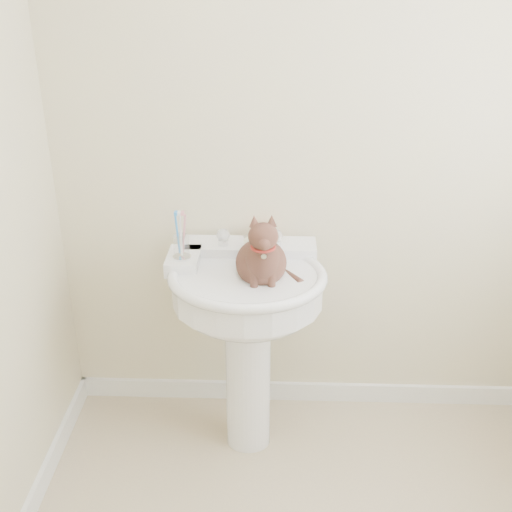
# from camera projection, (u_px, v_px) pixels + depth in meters

# --- Properties ---
(wall_back) EXTENTS (2.20, 0.00, 2.50)m
(wall_back) POSITION_uv_depth(u_px,v_px,m) (332.00, 135.00, 2.44)
(wall_back) COLOR beige
(wall_back) RESTS_ON ground
(baseboard_back) EXTENTS (2.20, 0.02, 0.09)m
(baseboard_back) POSITION_uv_depth(u_px,v_px,m) (319.00, 392.00, 2.95)
(baseboard_back) COLOR white
(baseboard_back) RESTS_ON floor
(pedestal_sink) EXTENTS (0.61, 0.60, 0.84)m
(pedestal_sink) POSITION_uv_depth(u_px,v_px,m) (247.00, 307.00, 2.44)
(pedestal_sink) COLOR white
(pedestal_sink) RESTS_ON floor
(faucet) EXTENTS (0.28, 0.12, 0.14)m
(faucet) POSITION_uv_depth(u_px,v_px,m) (249.00, 238.00, 2.48)
(faucet) COLOR silver
(faucet) RESTS_ON pedestal_sink
(soap_bar) EXTENTS (0.09, 0.06, 0.03)m
(soap_bar) POSITION_uv_depth(u_px,v_px,m) (261.00, 235.00, 2.57)
(soap_bar) COLOR #F25116
(soap_bar) RESTS_ON pedestal_sink
(toothbrush_cup) EXTENTS (0.07, 0.07, 0.18)m
(toothbrush_cup) POSITION_uv_depth(u_px,v_px,m) (181.00, 246.00, 2.39)
(toothbrush_cup) COLOR silver
(toothbrush_cup) RESTS_ON pedestal_sink
(cat) EXTENTS (0.21, 0.26, 0.38)m
(cat) POSITION_uv_depth(u_px,v_px,m) (262.00, 259.00, 2.32)
(cat) COLOR brown
(cat) RESTS_ON pedestal_sink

